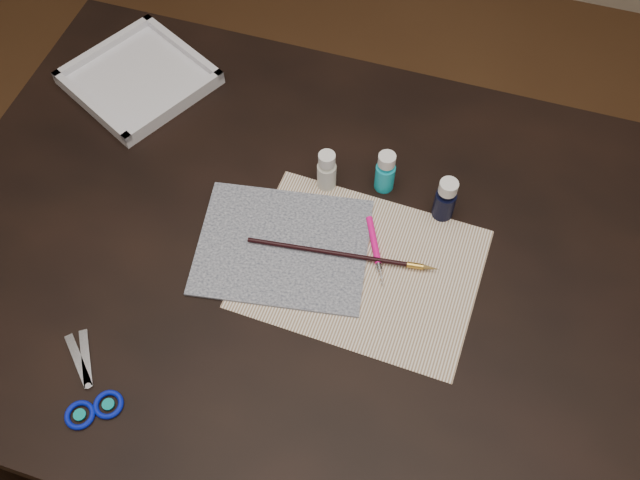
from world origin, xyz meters
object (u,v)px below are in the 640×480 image
(paint_bottle_cyan, at_px, (385,171))
(paint_bottle_white, at_px, (327,170))
(paper, at_px, (361,268))
(palette_tray, at_px, (139,78))
(canvas, at_px, (283,246))
(paint_bottle_navy, at_px, (445,199))
(scissors, at_px, (82,379))

(paint_bottle_cyan, bearing_deg, paint_bottle_white, -164.50)
(paper, bearing_deg, palette_tray, 152.68)
(canvas, relative_size, paint_bottle_white, 3.44)
(paint_bottle_navy, bearing_deg, scissors, -134.37)
(paper, relative_size, scissors, 2.19)
(paper, relative_size, paint_bottle_cyan, 4.51)
(paper, xyz_separation_m, paint_bottle_navy, (0.10, 0.14, 0.04))
(paper, height_order, paint_bottle_white, paint_bottle_white)
(paint_bottle_white, xyz_separation_m, paint_bottle_navy, (0.20, -0.00, 0.00))
(canvas, xyz_separation_m, paint_bottle_white, (0.03, 0.14, 0.04))
(paint_bottle_white, xyz_separation_m, palette_tray, (-0.41, 0.12, -0.03))
(canvas, relative_size, palette_tray, 1.20)
(canvas, distance_m, paint_bottle_navy, 0.28)
(paper, relative_size, paint_bottle_white, 4.63)
(canvas, bearing_deg, paper, 0.23)
(paint_bottle_navy, xyz_separation_m, scissors, (-0.44, -0.45, -0.04))
(paint_bottle_navy, distance_m, palette_tray, 0.63)
(paint_bottle_white, bearing_deg, scissors, -117.65)
(paper, distance_m, paint_bottle_cyan, 0.17)
(paint_bottle_white, xyz_separation_m, paint_bottle_cyan, (0.09, 0.03, 0.00))
(paper, xyz_separation_m, scissors, (-0.34, -0.30, 0.00))
(paint_bottle_cyan, xyz_separation_m, scissors, (-0.33, -0.47, -0.04))
(paint_bottle_white, bearing_deg, palette_tray, 163.41)
(paint_bottle_navy, bearing_deg, paper, -125.00)
(paper, bearing_deg, paint_bottle_white, 125.77)
(paint_bottle_cyan, bearing_deg, scissors, -124.81)
(paper, bearing_deg, canvas, -179.77)
(paint_bottle_white, xyz_separation_m, scissors, (-0.23, -0.45, -0.04))
(canvas, height_order, paint_bottle_white, paint_bottle_white)
(canvas, height_order, scissors, scissors)
(paint_bottle_white, height_order, palette_tray, paint_bottle_white)
(paint_bottle_cyan, relative_size, scissors, 0.49)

